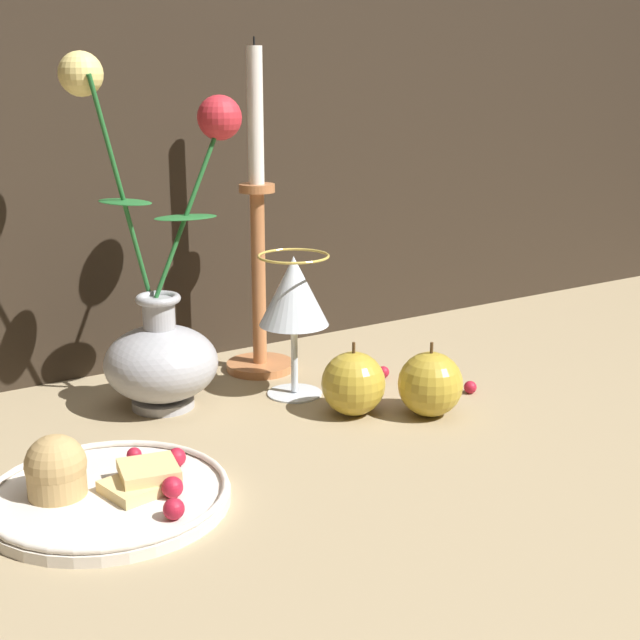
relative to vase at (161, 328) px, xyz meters
The scene contains 10 objects.
ground_plane 0.16m from the vase, 61.31° to the right, with size 2.40×2.40×0.00m, color #9E8966.
vase is the anchor object (origin of this frame).
plate_with_pastries 0.25m from the vase, 126.51° to the right, with size 0.21×0.21×0.07m.
wine_glass 0.15m from the vase, 17.84° to the right, with size 0.08×0.08×0.17m.
candlestick 0.17m from the vase, 19.40° to the left, with size 0.09×0.09×0.41m.
apple_beside_vase 0.30m from the vase, 37.79° to the right, with size 0.07×0.07×0.08m.
apple_near_glass 0.22m from the vase, 39.03° to the right, with size 0.07×0.07×0.08m.
berry_near_plate 0.37m from the vase, 25.94° to the right, with size 0.02×0.02×0.02m, color #AD192D.
berry_front_center 0.29m from the vase, 11.81° to the right, with size 0.01×0.01×0.01m, color #AD192D.
berry_by_glass_stem 0.25m from the vase, 24.19° to the right, with size 0.02×0.02×0.02m, color #AD192D.
Camera 1 is at (-0.43, -0.78, 0.37)m, focal length 50.00 mm.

